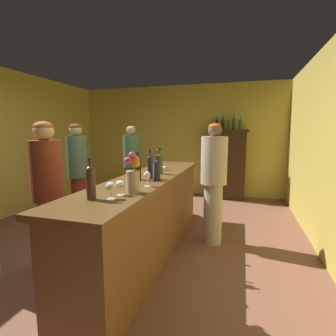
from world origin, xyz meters
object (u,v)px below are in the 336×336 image
object	(u,v)px
wine_glass_front	(147,176)
patron_in_grey	(48,190)
wine_bottle_malbec	(150,166)
wine_bottle_rose	(160,163)
display_bottle_right	(240,123)
wine_glass_rear	(120,185)
display_bottle_midright	(234,123)
display_bottle_center	(228,124)
bartender	(214,179)
wine_bottle_syrah	(158,161)
patron_tall	(132,164)
bar_counter	(148,216)
wine_bottle_riesling	(157,169)
patron_by_cabinet	(78,172)
flower_arrangement	(133,175)
wine_glass_mid	(111,187)
display_bottle_left	(217,124)
wine_bottle_merlot	(138,167)
display_cabinet	(227,163)
cheese_plate	(160,167)
display_bottle_midleft	(223,123)
wine_bottle_pinot	(91,181)

from	to	relation	value
wine_glass_front	patron_in_grey	xyz separation A→B (m)	(-1.10, -0.14, -0.19)
wine_bottle_malbec	wine_bottle_rose	distance (m)	0.35
display_bottle_right	wine_glass_rear	bearing A→B (deg)	-102.74
wine_glass_rear	display_bottle_midright	distance (m)	4.18
display_bottle_center	bartender	bearing A→B (deg)	-90.64
wine_bottle_syrah	wine_glass_front	distance (m)	1.13
wine_bottle_malbec	patron_tall	distance (m)	2.15
wine_glass_front	patron_tall	bearing A→B (deg)	118.14
bar_counter	wine_bottle_riesling	distance (m)	0.70
wine_bottle_rose	bartender	distance (m)	0.79
wine_bottle_syrah	patron_by_cabinet	world-z (taller)	patron_by_cabinet
bartender	wine_bottle_syrah	bearing A→B (deg)	4.28
flower_arrangement	wine_glass_rear	bearing A→B (deg)	-120.36
wine_glass_front	flower_arrangement	world-z (taller)	flower_arrangement
display_bottle_right	wine_glass_mid	bearing A→B (deg)	-102.57
wine_bottle_riesling	wine_bottle_rose	bearing A→B (deg)	104.64
wine_bottle_malbec	display_bottle_left	distance (m)	3.32
patron_by_cabinet	patron_tall	world-z (taller)	patron_by_cabinet
patron_tall	bartender	world-z (taller)	bartender
display_bottle_left	bartender	xyz separation A→B (m)	(0.24, -2.54, -0.82)
wine_bottle_merlot	display_bottle_midright	distance (m)	3.53
wine_glass_mid	wine_glass_rear	distance (m)	0.14
wine_glass_front	wine_glass_mid	size ratio (longest dim) A/B	1.08
display_bottle_right	patron_in_grey	distance (m)	4.33
wine_bottle_syrah	wine_bottle_malbec	size ratio (longest dim) A/B	0.83
patron_tall	bartender	size ratio (longest dim) A/B	1.00
wine_bottle_merlot	wine_glass_mid	xyz separation A→B (m)	(0.12, -0.83, -0.05)
wine_bottle_riesling	display_bottle_left	distance (m)	3.41
wine_glass_front	display_bottle_left	xyz separation A→B (m)	(0.30, 3.65, 0.61)
wine_bottle_rose	display_bottle_right	xyz separation A→B (m)	(0.94, 2.90, 0.58)
display_cabinet	display_bottle_midright	bearing A→B (deg)	0.00
display_cabinet	wine_bottle_riesling	distance (m)	3.40
wine_bottle_malbec	bartender	distance (m)	0.99
cheese_plate	display_bottle_right	distance (m)	2.71
wine_bottle_rose	cheese_plate	bearing A→B (deg)	108.48
wine_bottle_rose	patron_tall	bearing A→B (deg)	125.95
display_cabinet	display_bottle_midright	xyz separation A→B (m)	(0.12, 0.00, 0.92)
wine_glass_rear	cheese_plate	bearing A→B (deg)	96.94
display_bottle_left	display_bottle_midleft	bearing A→B (deg)	0.00
flower_arrangement	bartender	size ratio (longest dim) A/B	0.22
wine_bottle_syrah	wine_bottle_pinot	bearing A→B (deg)	-89.57
wine_bottle_merlot	wine_glass_mid	distance (m)	0.84
cheese_plate	display_bottle_midright	distance (m)	2.66
wine_bottle_merlot	cheese_plate	bearing A→B (deg)	93.88
wine_bottle_pinot	patron_by_cabinet	bearing A→B (deg)	129.17
wine_bottle_syrah	wine_bottle_pinot	world-z (taller)	wine_bottle_pinot
wine_bottle_malbec	display_bottle_left	bearing A→B (deg)	82.60
display_bottle_right	patron_by_cabinet	world-z (taller)	display_bottle_right
patron_in_grey	wine_glass_rear	bearing A→B (deg)	-39.41
wine_glass_front	display_bottle_midleft	size ratio (longest dim) A/B	0.50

